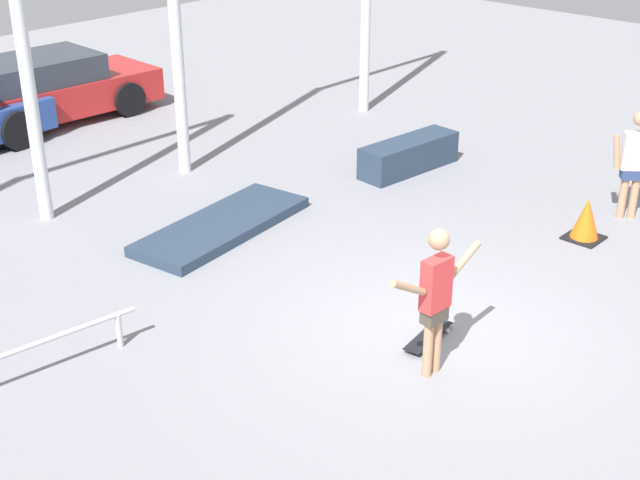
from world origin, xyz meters
name	(u,v)px	position (x,y,z in m)	size (l,w,h in m)	color
ground_plane	(437,330)	(0.00, 0.00, 0.00)	(36.00, 36.00, 0.00)	gray
skateboarder	(436,293)	(-0.76, -0.47, 0.98)	(1.39, 0.22, 1.72)	tan
skateboard	(428,336)	(-0.26, -0.06, 0.06)	(0.86, 0.34, 0.08)	black
grind_box	(409,155)	(3.96, 3.47, 0.27)	(1.92, 0.57, 0.54)	#28384C
manual_pad	(222,226)	(0.16, 3.96, 0.08)	(2.87, 1.06, 0.15)	#28384C
grind_rail	(37,349)	(-3.69, 2.57, 0.35)	(2.33, 0.36, 0.45)	#B7BABF
parked_car_red	(40,91)	(1.16, 10.37, 0.64)	(4.62, 2.00, 1.31)	red
bystander	(634,160)	(4.60, -0.15, 0.91)	(0.52, 0.59, 1.66)	tan
traffic_cone	(586,219)	(3.48, -0.06, 0.30)	(0.50, 0.50, 0.63)	black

